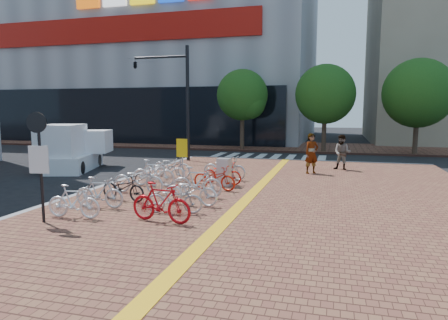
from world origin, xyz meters
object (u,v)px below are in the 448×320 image
(bike_10, at_px, (197,182))
(bike_0, at_px, (74,202))
(bike_12, at_px, (222,173))
(utility_box, at_px, (224,172))
(bike_8, at_px, (174,198))
(box_truck, at_px, (74,149))
(bike_13, at_px, (224,168))
(pedestrian_a, at_px, (312,153))
(pedestrian_b, at_px, (342,152))
(bike_3, at_px, (138,179))
(bike_2, at_px, (123,187))
(traffic_light_pole, at_px, (163,82))
(notice_sign, at_px, (39,154))
(bike_6, at_px, (172,166))
(bike_11, at_px, (214,178))
(bike_5, at_px, (164,170))
(bike_7, at_px, (161,202))
(bike_9, at_px, (191,190))
(yellow_sign, at_px, (182,152))
(bike_4, at_px, (153,173))
(bike_1, at_px, (99,192))

(bike_10, bearing_deg, bike_0, 140.99)
(bike_12, relative_size, utility_box, 1.55)
(bike_8, distance_m, box_truck, 11.19)
(bike_12, height_order, utility_box, utility_box)
(bike_10, distance_m, bike_13, 3.63)
(pedestrian_a, bearing_deg, pedestrian_b, 13.81)
(bike_3, relative_size, bike_10, 1.10)
(bike_2, bearing_deg, traffic_light_pole, 27.36)
(box_truck, bearing_deg, bike_13, -9.30)
(bike_2, distance_m, notice_sign, 3.29)
(notice_sign, bearing_deg, bike_6, 86.25)
(bike_8, xyz_separation_m, bike_11, (0.13, 3.54, 0.02))
(bike_5, bearing_deg, bike_0, 168.61)
(bike_7, xyz_separation_m, bike_10, (-0.09, 3.12, -0.01))
(bike_13, bearing_deg, bike_8, -171.84)
(bike_9, distance_m, utility_box, 3.37)
(bike_0, distance_m, bike_12, 6.51)
(bike_8, bearing_deg, bike_2, 53.92)
(yellow_sign, distance_m, box_truck, 7.15)
(bike_2, bearing_deg, bike_10, -52.45)
(bike_3, bearing_deg, yellow_sign, -11.61)
(bike_4, distance_m, bike_7, 5.13)
(bike_7, height_order, bike_8, bike_7)
(bike_9, bearing_deg, bike_4, 47.95)
(yellow_sign, bearing_deg, bike_1, -97.88)
(utility_box, height_order, notice_sign, notice_sign)
(bike_1, bearing_deg, bike_8, -92.14)
(traffic_light_pole, bearing_deg, bike_13, -46.60)
(bike_7, bearing_deg, bike_11, 6.17)
(notice_sign, xyz_separation_m, traffic_light_pole, (-2.39, 13.21, 2.71))
(bike_8, distance_m, yellow_sign, 5.39)
(bike_0, height_order, bike_11, bike_0)
(bike_11, bearing_deg, bike_10, -176.31)
(bike_7, bearing_deg, bike_9, 4.68)
(utility_box, bearing_deg, bike_3, -139.57)
(bike_8, relative_size, yellow_sign, 0.94)
(box_truck, bearing_deg, yellow_sign, -17.39)
(bike_2, height_order, pedestrian_a, pedestrian_a)
(bike_7, distance_m, bike_8, 0.96)
(bike_13, relative_size, notice_sign, 0.66)
(bike_1, relative_size, bike_2, 0.93)
(bike_13, bearing_deg, notice_sign, 166.32)
(bike_8, relative_size, utility_box, 1.52)
(bike_3, height_order, traffic_light_pole, traffic_light_pole)
(bike_9, bearing_deg, bike_10, 13.18)
(bike_0, xyz_separation_m, bike_1, (0.01, 1.22, 0.01))
(bike_10, distance_m, yellow_sign, 3.40)
(bike_6, distance_m, bike_9, 5.34)
(bike_13, bearing_deg, bike_5, 123.97)
(bike_11, bearing_deg, utility_box, 3.11)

